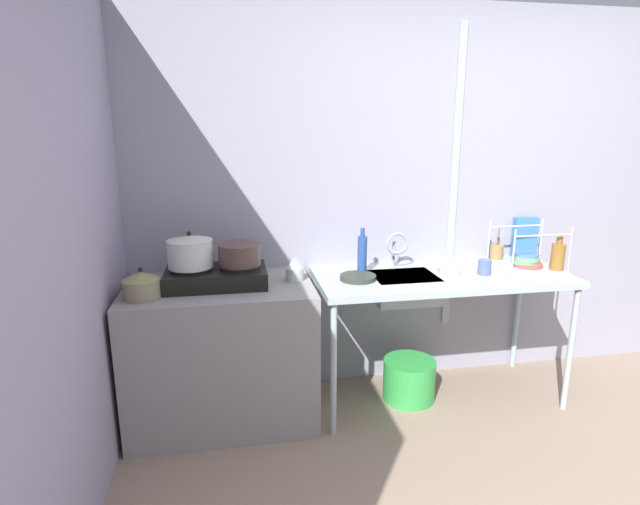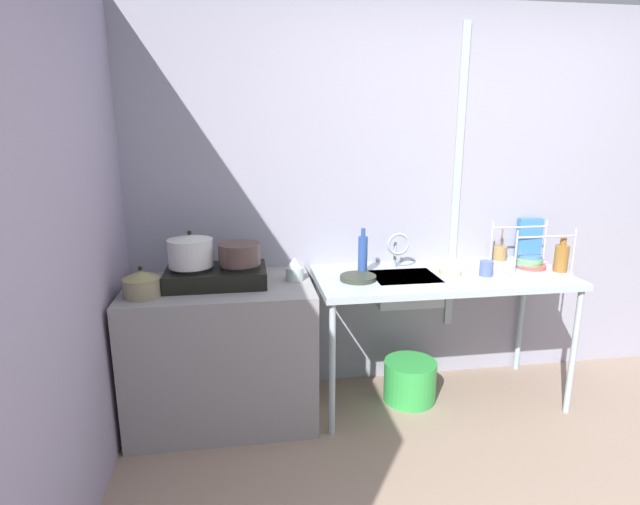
# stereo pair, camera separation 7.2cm
# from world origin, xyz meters

# --- Properties ---
(wall_back) EXTENTS (5.06, 0.10, 2.43)m
(wall_back) POSITION_xyz_m (0.00, 1.70, 1.22)
(wall_back) COLOR #9391A2
(wall_back) RESTS_ON ground
(wall_left) EXTENTS (0.10, 3.50, 2.43)m
(wall_left) POSITION_xyz_m (-2.18, 0.30, 1.22)
(wall_left) COLOR #978CA8
(wall_left) RESTS_ON ground
(wall_metal_strip) EXTENTS (0.05, 0.01, 1.94)m
(wall_metal_strip) POSITION_xyz_m (-0.06, 1.64, 1.34)
(wall_metal_strip) COLOR #A1B1B7
(counter_concrete) EXTENTS (1.05, 0.66, 0.82)m
(counter_concrete) POSITION_xyz_m (-1.58, 1.32, 0.41)
(counter_concrete) COLOR gray
(counter_concrete) RESTS_ON ground
(counter_sink) EXTENTS (1.53, 0.66, 0.82)m
(counter_sink) POSITION_xyz_m (-0.25, 1.32, 0.77)
(counter_sink) COLOR #A1B1B7
(counter_sink) RESTS_ON ground
(stove) EXTENTS (0.55, 0.33, 0.11)m
(stove) POSITION_xyz_m (-1.59, 1.32, 0.88)
(stove) COLOR black
(stove) RESTS_ON counter_concrete
(pot_on_left_burner) EXTENTS (0.25, 0.25, 0.20)m
(pot_on_left_burner) POSITION_xyz_m (-1.72, 1.32, 1.03)
(pot_on_left_burner) COLOR silver
(pot_on_left_burner) RESTS_ON stove
(pot_on_right_burner) EXTENTS (0.23, 0.23, 0.12)m
(pot_on_right_burner) POSITION_xyz_m (-1.46, 1.32, 1.00)
(pot_on_right_burner) COLOR #4E3B36
(pot_on_right_burner) RESTS_ON stove
(pot_beside_stove) EXTENTS (0.19, 0.19, 0.17)m
(pot_beside_stove) POSITION_xyz_m (-1.97, 1.17, 0.90)
(pot_beside_stove) COLOR #83795C
(pot_beside_stove) RESTS_ON counter_concrete
(percolator) EXTENTS (0.10, 0.10, 0.14)m
(percolator) POSITION_xyz_m (-1.15, 1.34, 0.89)
(percolator) COLOR silver
(percolator) RESTS_ON counter_concrete
(sink_basin) EXTENTS (0.38, 0.32, 0.15)m
(sink_basin) POSITION_xyz_m (-0.49, 1.32, 0.75)
(sink_basin) COLOR #A1B1B7
(sink_basin) RESTS_ON counter_sink
(faucet) EXTENTS (0.14, 0.08, 0.24)m
(faucet) POSITION_xyz_m (-0.50, 1.45, 0.98)
(faucet) COLOR #A1B1B7
(faucet) RESTS_ON counter_sink
(frying_pan) EXTENTS (0.21, 0.21, 0.03)m
(frying_pan) POSITION_xyz_m (-0.78, 1.28, 0.84)
(frying_pan) COLOR #313429
(frying_pan) RESTS_ON counter_sink
(dish_rack) EXTENTS (0.39, 0.31, 0.28)m
(dish_rack) POSITION_xyz_m (0.32, 1.34, 0.87)
(dish_rack) COLOR #BAB3BD
(dish_rack) RESTS_ON counter_sink
(cup_by_rack) EXTENTS (0.08, 0.08, 0.09)m
(cup_by_rack) POSITION_xyz_m (-0.01, 1.25, 0.87)
(cup_by_rack) COLOR #4E60A5
(cup_by_rack) RESTS_ON counter_sink
(small_bowl_on_drainboard) EXTENTS (0.13, 0.13, 0.04)m
(small_bowl_on_drainboard) POSITION_xyz_m (-0.21, 1.30, 0.84)
(small_bowl_on_drainboard) COLOR beige
(small_bowl_on_drainboard) RESTS_ON counter_sink
(bottle_by_sink) EXTENTS (0.06, 0.06, 0.28)m
(bottle_by_sink) POSITION_xyz_m (-0.73, 1.39, 0.95)
(bottle_by_sink) COLOR #28468A
(bottle_by_sink) RESTS_ON counter_sink
(bottle_by_rack) EXTENTS (0.08, 0.08, 0.22)m
(bottle_by_rack) POSITION_xyz_m (0.46, 1.23, 0.92)
(bottle_by_rack) COLOR brown
(bottle_by_rack) RESTS_ON counter_sink
(cereal_box) EXTENTS (0.16, 0.07, 0.27)m
(cereal_box) POSITION_xyz_m (0.47, 1.60, 0.96)
(cereal_box) COLOR teal
(cereal_box) RESTS_ON counter_sink
(utensil_jar) EXTENTS (0.09, 0.09, 0.22)m
(utensil_jar) POSITION_xyz_m (0.26, 1.59, 0.87)
(utensil_jar) COLOR olive
(utensil_jar) RESTS_ON counter_sink
(bucket_on_floor) EXTENTS (0.33, 0.33, 0.26)m
(bucket_on_floor) POSITION_xyz_m (-0.43, 1.32, 0.13)
(bucket_on_floor) COLOR green
(bucket_on_floor) RESTS_ON ground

